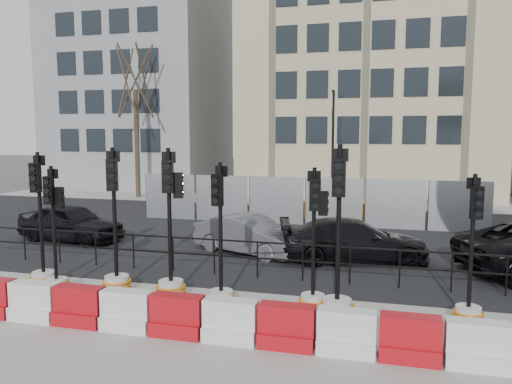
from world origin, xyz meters
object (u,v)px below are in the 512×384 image
(car_a, at_px, (71,223))
(car_c, at_px, (354,240))
(traffic_signal_h, at_px, (469,294))
(traffic_signal_d, at_px, (171,263))
(traffic_signal_a, at_px, (42,260))

(car_a, bearing_deg, car_c, -83.43)
(traffic_signal_h, height_order, car_a, traffic_signal_h)
(traffic_signal_d, bearing_deg, traffic_signal_a, 165.99)
(traffic_signal_a, xyz_separation_m, car_a, (-2.59, 4.86, -0.03))
(traffic_signal_d, relative_size, traffic_signal_h, 1.15)
(traffic_signal_h, height_order, car_c, traffic_signal_h)
(traffic_signal_a, xyz_separation_m, traffic_signal_h, (9.83, 0.11, -0.07))
(car_c, bearing_deg, traffic_signal_d, 125.88)
(traffic_signal_h, xyz_separation_m, car_c, (-2.56, 4.42, 0.01))
(traffic_signal_a, relative_size, traffic_signal_d, 0.96)
(traffic_signal_a, distance_m, traffic_signal_h, 9.83)
(traffic_signal_d, distance_m, traffic_signal_h, 6.43)
(traffic_signal_a, height_order, car_c, traffic_signal_a)
(traffic_signal_a, relative_size, car_c, 0.72)
(traffic_signal_d, relative_size, car_c, 0.74)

